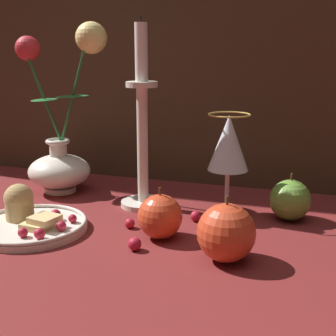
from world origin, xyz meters
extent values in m
plane|color=maroon|center=(0.00, 0.00, 0.00)|extent=(2.40, 2.40, 0.00)
cylinder|color=silver|center=(-0.21, 0.13, 0.01)|extent=(0.06, 0.06, 0.01)
ellipsoid|color=silver|center=(-0.21, 0.13, 0.04)|extent=(0.13, 0.13, 0.07)
cylinder|color=silver|center=(-0.21, 0.13, 0.09)|extent=(0.04, 0.04, 0.04)
torus|color=silver|center=(-0.21, 0.13, 0.11)|extent=(0.05, 0.05, 0.01)
cylinder|color=#23662D|center=(-0.24, 0.14, 0.20)|extent=(0.07, 0.02, 0.18)
ellipsoid|color=#23662D|center=(-0.24, 0.14, 0.19)|extent=(0.05, 0.07, 0.00)
sphere|color=red|center=(-0.27, 0.14, 0.29)|extent=(0.05, 0.05, 0.05)
cylinder|color=#23662D|center=(-0.17, 0.14, 0.21)|extent=(0.08, 0.02, 0.20)
ellipsoid|color=#23662D|center=(-0.17, 0.14, 0.20)|extent=(0.07, 0.08, 0.00)
sphere|color=#EFD67A|center=(-0.13, 0.15, 0.31)|extent=(0.06, 0.06, 0.06)
cylinder|color=silver|center=(-0.14, -0.07, 0.01)|extent=(0.18, 0.18, 0.01)
torus|color=silver|center=(-0.14, -0.07, 0.01)|extent=(0.18, 0.18, 0.01)
cylinder|color=tan|center=(-0.17, -0.05, 0.03)|extent=(0.05, 0.05, 0.04)
sphere|color=tan|center=(-0.17, -0.05, 0.05)|extent=(0.05, 0.05, 0.05)
cube|color=#DBBC7A|center=(-0.12, -0.08, 0.01)|extent=(0.04, 0.04, 0.01)
cube|color=#DBBC7A|center=(-0.11, -0.08, 0.03)|extent=(0.05, 0.05, 0.01)
sphere|color=#AD192D|center=(-0.12, -0.12, 0.02)|extent=(0.02, 0.02, 0.02)
sphere|color=#AD192D|center=(-0.09, -0.12, 0.02)|extent=(0.02, 0.02, 0.02)
sphere|color=#AD192D|center=(-0.08, -0.08, 0.02)|extent=(0.02, 0.02, 0.02)
sphere|color=#AD192D|center=(-0.08, -0.04, 0.02)|extent=(0.01, 0.01, 0.01)
sphere|color=#AD192D|center=(-0.11, -0.04, 0.02)|extent=(0.02, 0.02, 0.02)
cylinder|color=silver|center=(0.15, 0.11, 0.00)|extent=(0.06, 0.06, 0.00)
cylinder|color=silver|center=(0.15, 0.11, 0.04)|extent=(0.01, 0.01, 0.08)
cone|color=silver|center=(0.15, 0.11, 0.13)|extent=(0.07, 0.07, 0.10)
cone|color=gold|center=(0.15, 0.11, 0.12)|extent=(0.06, 0.06, 0.07)
torus|color=gold|center=(0.15, 0.11, 0.18)|extent=(0.07, 0.07, 0.00)
cylinder|color=silver|center=(-0.01, 0.10, 0.01)|extent=(0.08, 0.08, 0.01)
cylinder|color=silver|center=(-0.01, 0.10, 0.12)|extent=(0.02, 0.02, 0.21)
cylinder|color=silver|center=(-0.01, 0.10, 0.23)|extent=(0.06, 0.06, 0.01)
cylinder|color=white|center=(-0.01, 0.10, 0.28)|extent=(0.02, 0.02, 0.10)
cylinder|color=black|center=(-0.01, 0.10, 0.34)|extent=(0.00, 0.00, 0.01)
sphere|color=#D14223|center=(0.18, -0.08, 0.04)|extent=(0.08, 0.08, 0.08)
cylinder|color=#4C3319|center=(0.18, -0.08, 0.09)|extent=(0.00, 0.00, 0.01)
sphere|color=#669938|center=(0.26, 0.11, 0.04)|extent=(0.07, 0.07, 0.07)
cylinder|color=#4C3319|center=(0.26, 0.11, 0.08)|extent=(0.00, 0.00, 0.01)
sphere|color=#D14223|center=(0.07, -0.04, 0.04)|extent=(0.07, 0.07, 0.07)
cylinder|color=#4C3319|center=(0.07, -0.04, 0.08)|extent=(0.00, 0.00, 0.01)
sphere|color=#AD192D|center=(0.14, -0.01, 0.01)|extent=(0.02, 0.02, 0.02)
sphere|color=#AD192D|center=(0.01, -0.01, 0.01)|extent=(0.02, 0.02, 0.02)
sphere|color=#AD192D|center=(0.05, -0.09, 0.01)|extent=(0.02, 0.02, 0.02)
sphere|color=#AD192D|center=(0.10, 0.05, 0.01)|extent=(0.02, 0.02, 0.02)
sphere|color=#AD192D|center=(0.19, -0.01, 0.01)|extent=(0.02, 0.02, 0.02)
camera|label=1|loc=(0.29, -0.68, 0.28)|focal=50.00mm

